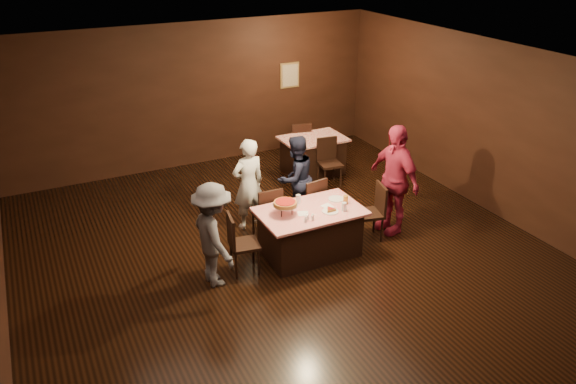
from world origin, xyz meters
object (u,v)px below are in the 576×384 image
object	(u,v)px
chair_end_left	(244,243)
diner_navy_hoodie	(295,178)
diner_red_shirt	(394,179)
glass_back	(298,199)
main_table	(310,232)
chair_far_right	(310,203)
chair_far_left	(266,212)
glass_front_right	(344,207)
glass_amber	(346,200)
back_table	(313,155)
plate_empty	(336,199)
chair_back_near	(330,163)
pizza_stand	(285,204)
diner_grey_knit	(213,235)
diner_white_jacket	(248,184)
chair_end_right	(369,213)
chair_back_far	(300,142)

from	to	relation	value
chair_end_left	diner_navy_hoodie	world-z (taller)	diner_navy_hoodie
diner_red_shirt	glass_back	distance (m)	1.67
main_table	chair_far_right	size ratio (longest dim) A/B	1.68
chair_far_left	glass_front_right	xyz separation A→B (m)	(0.85, -1.00, 0.37)
glass_amber	glass_back	xyz separation A→B (m)	(-0.65, 0.35, 0.00)
back_table	plate_empty	size ratio (longest dim) A/B	5.20
chair_far_left	chair_end_left	bearing A→B (deg)	48.58
chair_far_left	chair_back_near	xyz separation A→B (m)	(2.00, 1.37, 0.00)
pizza_stand	glass_back	distance (m)	0.44
diner_grey_knit	chair_far_left	bearing A→B (deg)	-59.01
diner_grey_knit	diner_white_jacket	bearing A→B (deg)	-43.34
diner_navy_hoodie	chair_end_right	bearing A→B (deg)	106.67
chair_far_left	glass_front_right	size ratio (longest dim) A/B	6.79
main_table	glass_back	world-z (taller)	glass_back
main_table	diner_red_shirt	size ratio (longest dim) A/B	0.85
diner_navy_hoodie	glass_back	distance (m)	0.98
chair_end_left	chair_back_near	distance (m)	3.43
chair_far_right	diner_grey_knit	distance (m)	2.18
diner_navy_hoodie	glass_back	xyz separation A→B (m)	(-0.41, -0.89, 0.08)
glass_back	glass_amber	bearing A→B (deg)	-28.30
chair_far_left	plate_empty	xyz separation A→B (m)	(0.95, -0.60, 0.30)
diner_red_shirt	glass_amber	size ratio (longest dim) A/B	13.40
chair_end_right	diner_white_jacket	bearing A→B (deg)	-114.97
diner_red_shirt	pizza_stand	xyz separation A→B (m)	(-2.01, -0.03, 0.01)
chair_end_right	glass_amber	world-z (taller)	chair_end_right
chair_end_left	glass_back	world-z (taller)	chair_end_left
chair_back_near	chair_back_far	world-z (taller)	same
glass_front_right	chair_back_near	bearing A→B (deg)	64.14
diner_red_shirt	back_table	bearing A→B (deg)	175.81
chair_far_right	diner_white_jacket	size ratio (longest dim) A/B	0.60
back_table	chair_end_right	bearing A→B (deg)	-100.01
chair_back_near	glass_back	bearing A→B (deg)	-124.62
glass_amber	glass_front_right	bearing A→B (deg)	-126.87
diner_red_shirt	chair_far_left	bearing A→B (deg)	-112.85
pizza_stand	glass_back	world-z (taller)	pizza_stand
diner_white_jacket	glass_amber	size ratio (longest dim) A/B	11.38
chair_far_left	chair_end_left	distance (m)	1.03
diner_white_jacket	pizza_stand	xyz separation A→B (m)	(0.10, -1.20, 0.15)
main_table	back_table	distance (m)	3.24
chair_end_right	pizza_stand	world-z (taller)	pizza_stand
diner_navy_hoodie	glass_front_right	size ratio (longest dim) A/B	10.91
chair_far_right	pizza_stand	size ratio (longest dim) A/B	2.50
chair_end_left	glass_front_right	xyz separation A→B (m)	(1.55, -0.25, 0.37)
back_table	chair_far_left	xyz separation A→B (m)	(-2.00, -2.07, 0.09)
glass_front_right	back_table	bearing A→B (deg)	69.49
chair_far_left	chair_back_near	bearing A→B (deg)	-144.02
chair_far_right	pizza_stand	bearing A→B (deg)	32.98
pizza_stand	plate_empty	world-z (taller)	pizza_stand
chair_back_far	glass_back	size ratio (longest dim) A/B	6.79
chair_far_left	diner_red_shirt	size ratio (longest dim) A/B	0.51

